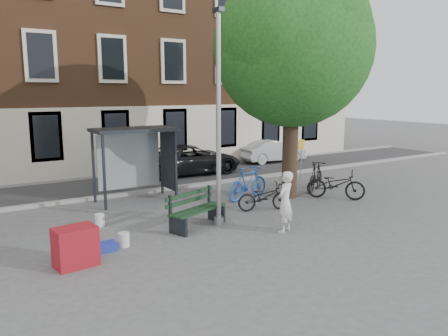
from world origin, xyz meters
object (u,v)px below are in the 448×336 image
bus_shelter (144,147)px  notice_sign (301,152)px  bike_b (248,183)px  red_stand (75,247)px  painter (285,202)px  car_silver (273,151)px  car_dark (190,159)px  lamppost (219,130)px  bike_a (264,197)px  bench (196,211)px  bike_d (316,176)px  bike_c (336,184)px

bus_shelter → notice_sign: 6.94m
bike_b → red_stand: bike_b is taller
painter → bus_shelter: bearing=-97.7°
car_silver → red_stand: car_silver is taller
bike_b → car_dark: bearing=-18.3°
lamppost → bike_a: 3.16m
notice_sign → bench: bearing=-155.3°
car_dark → painter: bearing=170.6°
painter → bike_a: painter is taller
bench → bike_d: bike_d is taller
lamppost → bike_b: size_ratio=3.05×
car_dark → car_silver: size_ratio=1.35×
lamppost → car_dark: lamppost is taller
bus_shelter → bench: bus_shelter is taller
bus_shelter → car_silver: bus_shelter is taller
lamppost → painter: lamppost is taller
bus_shelter → bike_d: size_ratio=1.51×
bike_a → bike_b: bearing=3.8°
painter → red_stand: bearing=-32.1°
bike_b → notice_sign: bearing=-83.1°
bench → bike_a: size_ratio=1.16×
bike_d → car_dark: bearing=-8.4°
bench → car_silver: bearing=21.0°
bench → bike_d: size_ratio=1.08×
bike_b → notice_sign: 4.04m
painter → lamppost: bearing=-77.7°
painter → car_dark: (1.90, 9.18, -0.16)m
bike_a → car_dark: car_dark is taller
red_stand → notice_sign: notice_sign is taller
bike_a → bike_c: size_ratio=0.85×
red_stand → bike_c: bearing=7.7°
bike_b → painter: bearing=147.8°
lamppost → bike_c: 5.72m
bike_b → car_dark: car_dark is taller
bike_c → car_silver: size_ratio=0.55×
bike_a → bike_c: (3.17, -0.14, 0.08)m
red_stand → lamppost: bearing=11.9°
bus_shelter → notice_sign: size_ratio=1.55×
lamppost → bike_b: lamppost is taller
lamppost → bike_c: bearing=4.2°
bus_shelter → car_silver: (9.32, 4.19, -1.30)m
bus_shelter → bike_c: bearing=-32.4°
bike_d → car_silver: bearing=-57.1°
lamppost → bench: bearing=167.7°
bike_b → lamppost: bearing=117.1°
bike_d → bike_c: bearing=133.7°
painter → car_silver: bearing=-152.8°
bus_shelter → bench: 4.22m
painter → car_dark: size_ratio=0.34×
car_dark → car_silver: 5.66m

